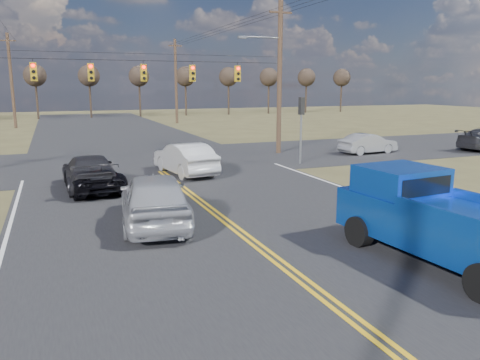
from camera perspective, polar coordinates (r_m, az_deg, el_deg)
name	(u,v)px	position (r m, az deg, el deg)	size (l,w,h in m)	color
ground	(276,261)	(12.61, 4.40, -9.79)	(160.00, 160.00, 0.00)	brown
road_main	(180,187)	(21.67, -7.31, -0.79)	(14.00, 120.00, 0.02)	#28282B
road_cross	(147,161)	(29.36, -11.26, 2.30)	(120.00, 12.00, 0.02)	#28282B
signal_gantry	(153,77)	(28.89, -10.58, 12.26)	(19.60, 4.83, 10.00)	#473323
utility_poles	(147,74)	(28.03, -11.29, 12.60)	(19.60, 58.32, 10.00)	#473323
treeline	(122,70)	(37.87, -14.19, 12.84)	(87.00, 117.80, 7.40)	#33261C
pickup_truck	(438,220)	(13.27, 23.03, -4.49)	(2.86, 6.34, 2.32)	black
silver_suv	(154,198)	(15.70, -10.39, -2.21)	(2.13, 5.30, 1.81)	#ADAFB5
black_suv	(94,177)	(21.44, -17.41, 0.39)	(2.12, 4.60, 1.28)	black
white_car_queue	(185,158)	(24.59, -6.72, 2.62)	(1.74, 4.98, 1.64)	silver
dgrey_car_queue	(90,172)	(21.95, -17.86, 0.95)	(2.15, 5.29, 1.54)	#2D2C30
cross_car_east_near	(368,144)	(33.05, 15.35, 4.31)	(4.15, 1.45, 1.37)	gray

